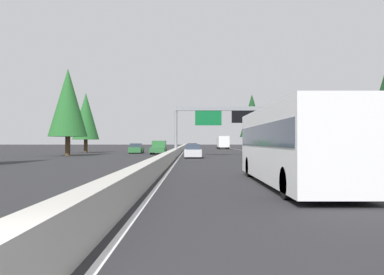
# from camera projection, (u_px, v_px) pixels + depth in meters

# --- Properties ---
(ground_plane) EXTENTS (320.00, 320.00, 0.00)m
(ground_plane) POSITION_uv_depth(u_px,v_px,m) (181.00, 153.00, 63.05)
(ground_plane) COLOR #262628
(median_barrier) EXTENTS (180.00, 0.56, 0.90)m
(median_barrier) POSITION_uv_depth(u_px,v_px,m) (182.00, 148.00, 83.05)
(median_barrier) COLOR #ADAAA3
(median_barrier) RESTS_ON ground
(shoulder_stripe_right) EXTENTS (160.00, 0.16, 0.01)m
(shoulder_stripe_right) POSITION_uv_depth(u_px,v_px,m) (247.00, 151.00, 73.06)
(shoulder_stripe_right) COLOR silver
(shoulder_stripe_right) RESTS_ON ground
(shoulder_stripe_median) EXTENTS (160.00, 0.16, 0.01)m
(shoulder_stripe_median) POSITION_uv_depth(u_px,v_px,m) (184.00, 151.00, 73.05)
(shoulder_stripe_median) COLOR silver
(shoulder_stripe_median) RESTS_ON ground
(sign_gantry_overhead) EXTENTS (0.50, 12.68, 6.01)m
(sign_gantry_overhead) POSITION_uv_depth(u_px,v_px,m) (228.00, 117.00, 49.59)
(sign_gantry_overhead) COLOR gray
(sign_gantry_overhead) RESTS_ON ground
(bus_distant_b) EXTENTS (11.50, 2.55, 3.10)m
(bus_distant_b) POSITION_uv_depth(u_px,v_px,m) (291.00, 143.00, 16.44)
(bus_distant_b) COLOR white
(bus_distant_b) RESTS_ON ground
(pickup_mid_right) EXTENTS (5.60, 2.00, 1.86)m
(pickup_mid_right) POSITION_uv_depth(u_px,v_px,m) (272.00, 151.00, 36.47)
(pickup_mid_right) COLOR slate
(pickup_mid_right) RESTS_ON ground
(sedan_mid_center) EXTENTS (4.40, 1.80, 1.47)m
(sedan_mid_center) POSITION_uv_depth(u_px,v_px,m) (192.00, 148.00, 67.10)
(sedan_mid_center) COLOR slate
(sedan_mid_center) RESTS_ON ground
(box_truck_far_center) EXTENTS (8.50, 2.40, 2.95)m
(box_truck_far_center) POSITION_uv_depth(u_px,v_px,m) (223.00, 142.00, 94.96)
(box_truck_far_center) COLOR white
(box_truck_far_center) RESTS_ON ground
(sedan_far_right) EXTENTS (4.40, 1.80, 1.47)m
(sedan_far_right) POSITION_uv_depth(u_px,v_px,m) (193.00, 151.00, 43.80)
(sedan_far_right) COLOR silver
(sedan_far_right) RESTS_ON ground
(oncoming_near) EXTENTS (5.60, 2.00, 1.86)m
(oncoming_near) POSITION_uv_depth(u_px,v_px,m) (159.00, 147.00, 57.20)
(oncoming_near) COLOR #2D6B38
(oncoming_near) RESTS_ON ground
(oncoming_far) EXTENTS (4.40, 1.80, 1.47)m
(oncoming_far) POSITION_uv_depth(u_px,v_px,m) (136.00, 149.00, 60.49)
(oncoming_far) COLOR #2D6B38
(oncoming_far) RESTS_ON ground
(conifer_right_mid) EXTENTS (3.76, 3.76, 8.54)m
(conifer_right_mid) POSITION_uv_depth(u_px,v_px,m) (322.00, 120.00, 64.42)
(conifer_right_mid) COLOR #4C3823
(conifer_right_mid) RESTS_ON ground
(conifer_right_far) EXTENTS (5.48, 5.48, 12.45)m
(conifer_right_far) POSITION_uv_depth(u_px,v_px,m) (252.00, 116.00, 92.49)
(conifer_right_far) COLOR #4C3823
(conifer_right_far) RESTS_ON ground
(conifer_right_distant) EXTENTS (3.85, 3.85, 8.75)m
(conifer_right_distant) POSITION_uv_depth(u_px,v_px,m) (279.00, 126.00, 96.42)
(conifer_right_distant) COLOR #4C3823
(conifer_right_distant) RESTS_ON ground
(conifer_left_near) EXTENTS (4.72, 4.72, 10.73)m
(conifer_left_near) POSITION_uv_depth(u_px,v_px,m) (68.00, 103.00, 50.08)
(conifer_left_near) COLOR #4C3823
(conifer_left_near) RESTS_ON ground
(conifer_left_mid) EXTENTS (4.11, 4.11, 9.34)m
(conifer_left_mid) POSITION_uv_depth(u_px,v_px,m) (86.00, 116.00, 63.62)
(conifer_left_mid) COLOR #4C3823
(conifer_left_mid) RESTS_ON ground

